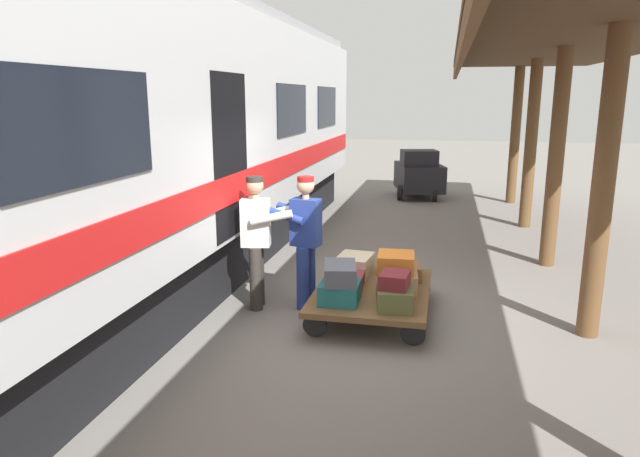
% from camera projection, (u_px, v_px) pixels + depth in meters
% --- Properties ---
extents(ground_plane, '(60.00, 60.00, 0.00)m').
position_uv_depth(ground_plane, '(372.00, 317.00, 7.09)').
color(ground_plane, slate).
extents(platform_canopy, '(3.20, 17.99, 3.56)m').
position_uv_depth(platform_canopy, '(613.00, 38.00, 5.86)').
color(platform_canopy, brown).
rests_on(platform_canopy, ground_plane).
extents(train_car, '(3.02, 16.53, 4.00)m').
position_uv_depth(train_car, '(120.00, 145.00, 7.31)').
color(train_car, silver).
rests_on(train_car, ground_plane).
extents(luggage_cart, '(1.38, 1.96, 0.34)m').
position_uv_depth(luggage_cart, '(372.00, 293.00, 7.09)').
color(luggage_cart, brown).
rests_on(luggage_cart, ground_plane).
extents(suitcase_olive_duffel, '(0.47, 0.65, 0.24)m').
position_uv_depth(suitcase_olive_duffel, '(394.00, 296.00, 6.48)').
color(suitcase_olive_duffel, brown).
rests_on(suitcase_olive_duffel, luggage_cart).
extents(suitcase_tan_vintage, '(0.50, 0.51, 0.24)m').
position_uv_depth(suitcase_tan_vintage, '(398.00, 281.00, 6.99)').
color(suitcase_tan_vintage, tan).
rests_on(suitcase_tan_vintage, luggage_cart).
extents(suitcase_cream_canvas, '(0.49, 0.60, 0.26)m').
position_uv_depth(suitcase_cream_canvas, '(355.00, 265.00, 7.63)').
color(suitcase_cream_canvas, beige).
rests_on(suitcase_cream_canvas, luggage_cart).
extents(suitcase_teal_softside, '(0.46, 0.48, 0.24)m').
position_uv_depth(suitcase_teal_softside, '(340.00, 292.00, 6.61)').
color(suitcase_teal_softside, '#1E666B').
rests_on(suitcase_teal_softside, luggage_cart).
extents(suitcase_brown_leather, '(0.55, 0.58, 0.19)m').
position_uv_depth(suitcase_brown_leather, '(401.00, 271.00, 7.51)').
color(suitcase_brown_leather, brown).
rests_on(suitcase_brown_leather, luggage_cart).
extents(suitcase_burgundy_valise, '(0.41, 0.62, 0.16)m').
position_uv_depth(suitcase_burgundy_valise, '(348.00, 281.00, 7.13)').
color(suitcase_burgundy_valise, maroon).
rests_on(suitcase_burgundy_valise, luggage_cart).
extents(suitcase_maroon_trunk, '(0.34, 0.43, 0.17)m').
position_uv_depth(suitcase_maroon_trunk, '(395.00, 280.00, 6.41)').
color(suitcase_maroon_trunk, maroon).
rests_on(suitcase_maroon_trunk, suitcase_olive_duffel).
extents(suitcase_slate_roller, '(0.46, 0.61, 0.21)m').
position_uv_depth(suitcase_slate_roller, '(340.00, 273.00, 6.58)').
color(suitcase_slate_roller, '#4C515B').
rests_on(suitcase_slate_roller, suitcase_teal_softside).
extents(suitcase_orange_carryall, '(0.46, 0.49, 0.23)m').
position_uv_depth(suitcase_orange_carryall, '(396.00, 263.00, 6.96)').
color(suitcase_orange_carryall, '#CC6B23').
rests_on(suitcase_orange_carryall, suitcase_tan_vintage).
extents(porter_in_overalls, '(0.71, 0.51, 1.70)m').
position_uv_depth(porter_in_overalls, '(304.00, 237.00, 7.26)').
color(porter_in_overalls, navy).
rests_on(porter_in_overalls, ground_plane).
extents(porter_by_door, '(0.71, 0.51, 1.70)m').
position_uv_depth(porter_by_door, '(258.00, 238.00, 7.23)').
color(porter_by_door, '#332D28').
rests_on(porter_by_door, ground_plane).
extents(baggage_tug, '(1.48, 1.92, 1.30)m').
position_uv_depth(baggage_tug, '(419.00, 174.00, 15.37)').
color(baggage_tug, black).
rests_on(baggage_tug, ground_plane).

